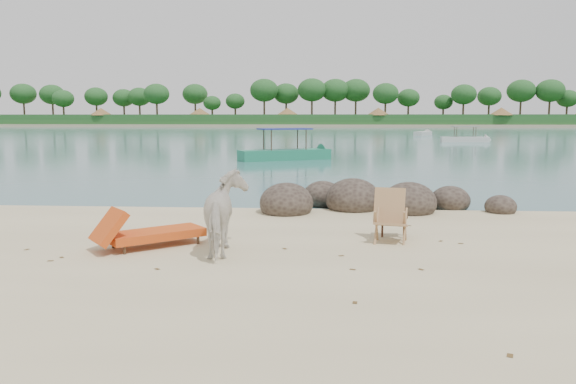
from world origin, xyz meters
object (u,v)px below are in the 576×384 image
cow (227,214)px  boat_near (285,133)px  boulders (364,202)px  side_table (393,227)px  deck_chair (391,218)px  lounge_chair (156,230)px

cow → boat_near: bearing=-96.7°
boulders → boat_near: size_ratio=1.07×
side_table → deck_chair: (-0.12, -0.56, 0.29)m
cow → side_table: (3.09, 1.58, -0.50)m
cow → deck_chair: size_ratio=1.68×
lounge_chair → deck_chair: deck_chair is taller
cow → lounge_chair: (-1.42, 0.43, -0.39)m
lounge_chair → side_table: bearing=-25.0°
boulders → cow: 5.67m
boulders → deck_chair: bearing=-86.3°
boulders → cow: bearing=-118.7°
boulders → lounge_chair: bearing=-132.5°
cow → lounge_chair: 1.54m
boulders → cow: cow is taller
side_table → boat_near: (-3.77, 21.28, 1.26)m
cow → side_table: 3.50m
cow → side_table: bearing=-161.3°
boulders → boat_near: 18.27m
side_table → deck_chair: bearing=-96.2°
side_table → boulders: bearing=102.0°
boulders → side_table: bearing=-83.7°
side_table → deck_chair: deck_chair is taller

